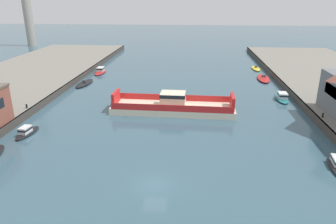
% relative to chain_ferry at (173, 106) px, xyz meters
% --- Properties ---
extents(ground_plane, '(400.00, 400.00, 0.00)m').
position_rel_chain_ferry_xyz_m(ground_plane, '(-0.38, -22.54, -1.06)').
color(ground_plane, '#385666').
extents(chain_ferry, '(21.14, 6.46, 3.45)m').
position_rel_chain_ferry_xyz_m(chain_ferry, '(0.00, 0.00, 0.00)').
color(chain_ferry, beige).
rests_on(chain_ferry, ground).
extents(moored_boat_near_right, '(2.28, 6.74, 1.48)m').
position_rel_chain_ferry_xyz_m(moored_boat_near_right, '(-20.88, 27.62, -0.51)').
color(moored_boat_near_right, red).
rests_on(moored_boat_near_right, ground).
extents(moored_boat_mid_left, '(3.39, 8.57, 1.10)m').
position_rel_chain_ferry_xyz_m(moored_boat_mid_left, '(20.08, 24.22, -0.75)').
color(moored_boat_mid_left, red).
rests_on(moored_boat_mid_left, ground).
extents(moored_boat_mid_right, '(2.18, 6.61, 0.95)m').
position_rel_chain_ferry_xyz_m(moored_boat_mid_right, '(20.30, 35.65, -0.82)').
color(moored_boat_mid_right, yellow).
rests_on(moored_boat_mid_right, ground).
extents(moored_boat_far_left, '(2.62, 6.85, 1.50)m').
position_rel_chain_ferry_xyz_m(moored_boat_far_left, '(20.47, 8.47, -0.50)').
color(moored_boat_far_left, '#237075').
rests_on(moored_boat_far_left, ground).
extents(moored_boat_far_right, '(2.98, 7.99, 0.97)m').
position_rel_chain_ferry_xyz_m(moored_boat_far_right, '(-21.25, 16.33, -0.82)').
color(moored_boat_far_right, black).
rests_on(moored_boat_far_right, ground).
extents(moored_boat_upstream_b, '(2.16, 5.32, 1.31)m').
position_rel_chain_ferry_xyz_m(moored_boat_upstream_b, '(-20.32, -11.35, -0.57)').
color(moored_boat_upstream_b, black).
rests_on(moored_boat_upstream_b, ground).
extents(bollard_left_aft, '(0.32, 0.32, 0.71)m').
position_rel_chain_ferry_xyz_m(bollard_left_aft, '(-24.04, -10.98, 0.66)').
color(bollard_left_aft, black).
rests_on(bollard_left_aft, quay_left).
extents(bollard_left_far, '(0.32, 0.32, 0.71)m').
position_rel_chain_ferry_xyz_m(bollard_left_far, '(-24.04, -3.90, 0.66)').
color(bollard_left_far, black).
rests_on(bollard_left_far, quay_left).
extents(bollard_right_far, '(0.32, 0.32, 0.71)m').
position_rel_chain_ferry_xyz_m(bollard_right_far, '(23.29, -4.08, 0.66)').
color(bollard_right_far, black).
rests_on(bollard_right_far, quay_right).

